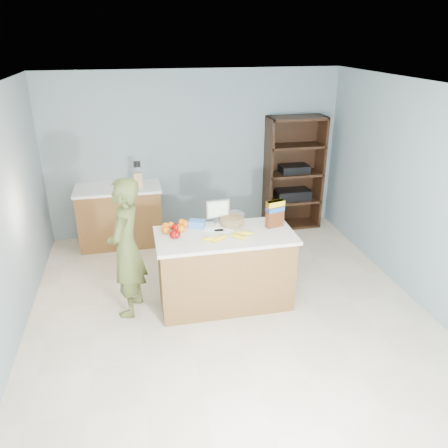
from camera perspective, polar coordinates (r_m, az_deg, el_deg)
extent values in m
cube|color=beige|center=(5.09, 0.83, -11.94)|extent=(4.50, 5.00, 0.02)
cube|color=gray|center=(6.81, -3.78, 9.09)|extent=(4.50, 0.02, 2.50)
cube|color=gray|center=(2.48, 14.71, -21.17)|extent=(4.50, 0.02, 2.50)
cube|color=gray|center=(5.41, 24.90, 2.94)|extent=(0.02, 5.00, 2.50)
cube|color=white|center=(4.16, 1.04, 17.27)|extent=(4.50, 5.00, 0.02)
cube|color=brown|center=(5.10, 0.12, -6.09)|extent=(1.50, 0.70, 0.86)
cube|color=silver|center=(4.89, 0.12, -1.52)|extent=(1.56, 0.76, 0.04)
cube|color=black|center=(5.30, 0.11, -9.65)|extent=(1.46, 0.66, 0.10)
cube|color=brown|center=(6.73, -13.36, 0.92)|extent=(1.20, 0.60, 0.86)
cube|color=white|center=(6.58, -13.73, 4.54)|extent=(1.24, 0.62, 0.04)
cube|color=black|center=(7.26, 8.60, 6.94)|extent=(0.90, 0.04, 1.80)
cube|color=black|center=(6.96, 5.75, 6.35)|extent=(0.04, 0.40, 1.80)
cube|color=black|center=(7.26, 12.29, 6.66)|extent=(0.04, 0.40, 1.80)
cube|color=black|center=(7.41, 8.66, 0.01)|extent=(0.90, 0.40, 0.04)
cube|color=black|center=(7.25, 8.86, 3.12)|extent=(0.90, 0.40, 0.04)
cube|color=black|center=(7.10, 9.09, 6.52)|extent=(0.90, 0.40, 0.04)
cube|color=black|center=(6.98, 9.33, 10.05)|extent=(0.90, 0.40, 0.04)
cube|color=black|center=(6.90, 9.57, 13.51)|extent=(0.90, 0.40, 0.04)
cube|color=black|center=(7.21, 8.91, 3.87)|extent=(0.55, 0.32, 0.16)
cube|color=black|center=(7.08, 9.13, 7.14)|extent=(0.45, 0.30, 0.12)
imported|color=#485225|center=(4.90, -12.63, -3.13)|extent=(0.54, 0.67, 1.60)
cube|color=tan|center=(6.47, -11.14, 5.67)|extent=(0.12, 0.10, 0.22)
cylinder|color=black|center=(6.42, -11.60, 6.96)|extent=(0.02, 0.02, 0.09)
cylinder|color=black|center=(6.42, -11.43, 6.97)|extent=(0.02, 0.02, 0.09)
cylinder|color=black|center=(6.42, -11.25, 6.99)|extent=(0.02, 0.02, 0.09)
cylinder|color=black|center=(6.42, -11.07, 7.00)|extent=(0.02, 0.02, 0.09)
cylinder|color=black|center=(6.42, -10.89, 7.01)|extent=(0.02, 0.02, 0.09)
cube|color=white|center=(4.99, -1.36, -0.74)|extent=(0.23, 0.14, 0.00)
cube|color=white|center=(4.96, 0.04, -0.90)|extent=(0.22, 0.12, 0.00)
ellipsoid|color=yellow|center=(4.72, -1.54, -1.96)|extent=(0.22, 0.08, 0.05)
ellipsoid|color=yellow|center=(4.73, -0.52, -1.89)|extent=(0.21, 0.16, 0.05)
ellipsoid|color=yellow|center=(4.85, 2.68, -1.23)|extent=(0.22, 0.10, 0.05)
ellipsoid|color=yellow|center=(4.77, 1.86, -1.65)|extent=(0.19, 0.19, 0.05)
sphere|color=#8E0403|center=(4.96, -6.32, -0.48)|extent=(0.09, 0.09, 0.09)
sphere|color=#8E0403|center=(4.79, -6.24, -1.37)|extent=(0.09, 0.09, 0.09)
sphere|color=#8E0403|center=(4.80, -6.59, -1.38)|extent=(0.09, 0.09, 0.09)
sphere|color=orange|center=(4.92, -7.56, -0.82)|extent=(0.08, 0.08, 0.08)
sphere|color=orange|center=(5.04, -6.92, -0.18)|extent=(0.08, 0.08, 0.08)
sphere|color=orange|center=(4.93, -5.59, -0.64)|extent=(0.08, 0.08, 0.08)
sphere|color=orange|center=(5.06, -5.07, 0.04)|extent=(0.08, 0.08, 0.08)
sphere|color=orange|center=(5.03, -7.60, -0.26)|extent=(0.08, 0.08, 0.08)
sphere|color=orange|center=(4.97, -6.08, -0.50)|extent=(0.08, 0.08, 0.08)
sphere|color=orange|center=(5.10, -5.49, 0.21)|extent=(0.08, 0.08, 0.08)
sphere|color=orange|center=(4.95, -7.77, -0.69)|extent=(0.08, 0.08, 0.08)
sphere|color=orange|center=(4.98, -6.38, -0.42)|extent=(0.08, 0.08, 0.08)
cube|color=blue|center=(5.06, -3.56, 0.04)|extent=(0.21, 0.18, 0.08)
cylinder|color=#267219|center=(5.11, 1.03, 0.39)|extent=(0.27, 0.27, 0.09)
cylinder|color=white|center=(5.10, 1.03, 0.60)|extent=(0.30, 0.30, 0.13)
cylinder|color=silver|center=(5.18, -0.81, 0.29)|extent=(0.12, 0.12, 0.01)
cylinder|color=silver|center=(5.17, -0.81, 0.61)|extent=(0.02, 0.02, 0.05)
cube|color=silver|center=(5.12, -0.82, 2.00)|extent=(0.28, 0.06, 0.22)
cube|color=yellow|center=(5.10, -0.76, 1.92)|extent=(0.24, 0.03, 0.18)
cube|color=#592B14|center=(5.04, 6.68, 1.31)|extent=(0.22, 0.13, 0.32)
cube|color=yellow|center=(5.00, 6.75, 2.67)|extent=(0.22, 0.13, 0.06)
cube|color=blue|center=(5.02, 6.71, 1.92)|extent=(0.22, 0.13, 0.05)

